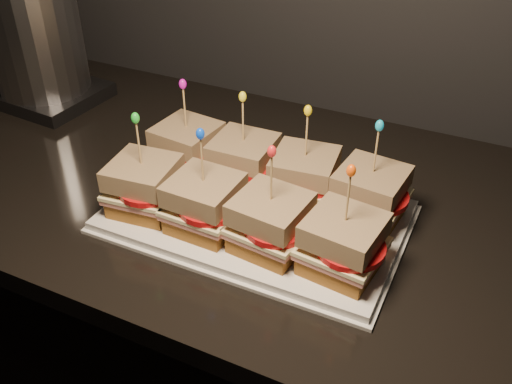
% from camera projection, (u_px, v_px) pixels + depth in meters
% --- Properties ---
extents(granite_slab, '(2.31, 0.68, 0.04)m').
position_uv_depth(granite_slab, '(376.00, 230.00, 0.90)').
color(granite_slab, black).
rests_on(granite_slab, cabinet).
extents(platter, '(0.44, 0.27, 0.02)m').
position_uv_depth(platter, '(256.00, 216.00, 0.88)').
color(platter, white).
rests_on(platter, granite_slab).
extents(platter_rim, '(0.45, 0.28, 0.01)m').
position_uv_depth(platter_rim, '(256.00, 219.00, 0.88)').
color(platter_rim, white).
rests_on(platter_rim, granite_slab).
extents(sandwich_0_bread_bot, '(0.10, 0.10, 0.03)m').
position_uv_depth(sandwich_0_bread_bot, '(189.00, 162.00, 0.97)').
color(sandwich_0_bread_bot, brown).
rests_on(sandwich_0_bread_bot, platter).
extents(sandwich_0_ham, '(0.11, 0.11, 0.01)m').
position_uv_depth(sandwich_0_ham, '(188.00, 153.00, 0.96)').
color(sandwich_0_ham, '#CD695E').
rests_on(sandwich_0_ham, sandwich_0_bread_bot).
extents(sandwich_0_cheese, '(0.11, 0.11, 0.01)m').
position_uv_depth(sandwich_0_cheese, '(188.00, 150.00, 0.96)').
color(sandwich_0_cheese, '#FFF4AF').
rests_on(sandwich_0_cheese, sandwich_0_ham).
extents(sandwich_0_tomato, '(0.09, 0.09, 0.01)m').
position_uv_depth(sandwich_0_tomato, '(192.00, 149.00, 0.94)').
color(sandwich_0_tomato, red).
rests_on(sandwich_0_tomato, sandwich_0_cheese).
extents(sandwich_0_bread_top, '(0.10, 0.10, 0.03)m').
position_uv_depth(sandwich_0_bread_top, '(187.00, 135.00, 0.94)').
color(sandwich_0_bread_top, '#532D0D').
rests_on(sandwich_0_bread_top, sandwich_0_tomato).
extents(sandwich_0_pick, '(0.00, 0.00, 0.09)m').
position_uv_depth(sandwich_0_pick, '(185.00, 110.00, 0.91)').
color(sandwich_0_pick, tan).
rests_on(sandwich_0_pick, sandwich_0_bread_top).
extents(sandwich_0_frill, '(0.01, 0.01, 0.02)m').
position_uv_depth(sandwich_0_frill, '(183.00, 84.00, 0.89)').
color(sandwich_0_frill, '#C50FAE').
rests_on(sandwich_0_frill, sandwich_0_pick).
extents(sandwich_1_bread_bot, '(0.09, 0.09, 0.03)m').
position_uv_depth(sandwich_1_bread_bot, '(244.00, 176.00, 0.93)').
color(sandwich_1_bread_bot, brown).
rests_on(sandwich_1_bread_bot, platter).
extents(sandwich_1_ham, '(0.10, 0.10, 0.01)m').
position_uv_depth(sandwich_1_ham, '(244.00, 168.00, 0.92)').
color(sandwich_1_ham, '#CD695E').
rests_on(sandwich_1_ham, sandwich_1_bread_bot).
extents(sandwich_1_cheese, '(0.11, 0.10, 0.01)m').
position_uv_depth(sandwich_1_cheese, '(244.00, 164.00, 0.92)').
color(sandwich_1_cheese, '#FFF4AF').
rests_on(sandwich_1_cheese, sandwich_1_ham).
extents(sandwich_1_tomato, '(0.09, 0.09, 0.01)m').
position_uv_depth(sandwich_1_tomato, '(249.00, 164.00, 0.91)').
color(sandwich_1_tomato, red).
rests_on(sandwich_1_tomato, sandwich_1_cheese).
extents(sandwich_1_bread_top, '(0.10, 0.10, 0.03)m').
position_uv_depth(sandwich_1_bread_top, '(243.00, 149.00, 0.90)').
color(sandwich_1_bread_top, '#532D0D').
rests_on(sandwich_1_bread_top, sandwich_1_tomato).
extents(sandwich_1_pick, '(0.00, 0.00, 0.09)m').
position_uv_depth(sandwich_1_pick, '(243.00, 123.00, 0.88)').
color(sandwich_1_pick, tan).
rests_on(sandwich_1_pick, sandwich_1_bread_top).
extents(sandwich_1_frill, '(0.01, 0.01, 0.02)m').
position_uv_depth(sandwich_1_frill, '(243.00, 97.00, 0.85)').
color(sandwich_1_frill, yellow).
rests_on(sandwich_1_frill, sandwich_1_pick).
extents(sandwich_2_bread_bot, '(0.10, 0.10, 0.03)m').
position_uv_depth(sandwich_2_bread_bot, '(303.00, 192.00, 0.90)').
color(sandwich_2_bread_bot, brown).
rests_on(sandwich_2_bread_bot, platter).
extents(sandwich_2_ham, '(0.11, 0.11, 0.01)m').
position_uv_depth(sandwich_2_ham, '(304.00, 183.00, 0.89)').
color(sandwich_2_ham, '#CD695E').
rests_on(sandwich_2_ham, sandwich_2_bread_bot).
extents(sandwich_2_cheese, '(0.11, 0.11, 0.01)m').
position_uv_depth(sandwich_2_cheese, '(304.00, 180.00, 0.88)').
color(sandwich_2_cheese, '#FFF4AF').
rests_on(sandwich_2_cheese, sandwich_2_ham).
extents(sandwich_2_tomato, '(0.09, 0.09, 0.01)m').
position_uv_depth(sandwich_2_tomato, '(310.00, 179.00, 0.87)').
color(sandwich_2_tomato, red).
rests_on(sandwich_2_tomato, sandwich_2_cheese).
extents(sandwich_2_bread_top, '(0.10, 0.10, 0.03)m').
position_uv_depth(sandwich_2_bread_top, '(305.00, 164.00, 0.87)').
color(sandwich_2_bread_top, '#532D0D').
rests_on(sandwich_2_bread_top, sandwich_2_tomato).
extents(sandwich_2_pick, '(0.00, 0.00, 0.09)m').
position_uv_depth(sandwich_2_pick, '(306.00, 138.00, 0.84)').
color(sandwich_2_pick, tan).
rests_on(sandwich_2_pick, sandwich_2_bread_top).
extents(sandwich_2_frill, '(0.01, 0.01, 0.02)m').
position_uv_depth(sandwich_2_frill, '(308.00, 110.00, 0.81)').
color(sandwich_2_frill, yellow).
rests_on(sandwich_2_frill, sandwich_2_pick).
extents(sandwich_3_bread_bot, '(0.10, 0.10, 0.03)m').
position_uv_depth(sandwich_3_bread_bot, '(368.00, 209.00, 0.86)').
color(sandwich_3_bread_bot, brown).
rests_on(sandwich_3_bread_bot, platter).
extents(sandwich_3_ham, '(0.11, 0.11, 0.01)m').
position_uv_depth(sandwich_3_ham, '(369.00, 200.00, 0.85)').
color(sandwich_3_ham, '#CD695E').
rests_on(sandwich_3_ham, sandwich_3_bread_bot).
extents(sandwich_3_cheese, '(0.11, 0.11, 0.01)m').
position_uv_depth(sandwich_3_cheese, '(370.00, 196.00, 0.85)').
color(sandwich_3_cheese, '#FFF4AF').
rests_on(sandwich_3_cheese, sandwich_3_ham).
extents(sandwich_3_tomato, '(0.09, 0.09, 0.01)m').
position_uv_depth(sandwich_3_tomato, '(377.00, 196.00, 0.83)').
color(sandwich_3_tomato, red).
rests_on(sandwich_3_tomato, sandwich_3_cheese).
extents(sandwich_3_bread_top, '(0.10, 0.10, 0.03)m').
position_uv_depth(sandwich_3_bread_top, '(372.00, 181.00, 0.83)').
color(sandwich_3_bread_top, '#532D0D').
rests_on(sandwich_3_bread_top, sandwich_3_tomato).
extents(sandwich_3_pick, '(0.00, 0.00, 0.09)m').
position_uv_depth(sandwich_3_pick, '(376.00, 154.00, 0.80)').
color(sandwich_3_pick, tan).
rests_on(sandwich_3_pick, sandwich_3_bread_top).
extents(sandwich_3_frill, '(0.01, 0.01, 0.02)m').
position_uv_depth(sandwich_3_frill, '(380.00, 126.00, 0.78)').
color(sandwich_3_frill, '#13A8CB').
rests_on(sandwich_3_frill, sandwich_3_pick).
extents(sandwich_4_bread_bot, '(0.10, 0.10, 0.03)m').
position_uv_depth(sandwich_4_bread_bot, '(147.00, 201.00, 0.88)').
color(sandwich_4_bread_bot, brown).
rests_on(sandwich_4_bread_bot, platter).
extents(sandwich_4_ham, '(0.11, 0.11, 0.01)m').
position_uv_depth(sandwich_4_ham, '(145.00, 192.00, 0.87)').
color(sandwich_4_ham, '#CD695E').
rests_on(sandwich_4_ham, sandwich_4_bread_bot).
extents(sandwich_4_cheese, '(0.11, 0.11, 0.01)m').
position_uv_depth(sandwich_4_cheese, '(145.00, 188.00, 0.86)').
color(sandwich_4_cheese, '#FFF4AF').
rests_on(sandwich_4_cheese, sandwich_4_ham).
extents(sandwich_4_tomato, '(0.09, 0.09, 0.01)m').
position_uv_depth(sandwich_4_tomato, '(149.00, 188.00, 0.85)').
color(sandwich_4_tomato, red).
rests_on(sandwich_4_tomato, sandwich_4_cheese).
extents(sandwich_4_bread_top, '(0.10, 0.10, 0.03)m').
position_uv_depth(sandwich_4_bread_top, '(143.00, 173.00, 0.85)').
color(sandwich_4_bread_top, '#532D0D').
rests_on(sandwich_4_bread_top, sandwich_4_tomato).
extents(sandwich_4_pick, '(0.00, 0.00, 0.09)m').
position_uv_depth(sandwich_4_pick, '(139.00, 146.00, 0.82)').
color(sandwich_4_pick, tan).
rests_on(sandwich_4_pick, sandwich_4_bread_top).
extents(sandwich_4_frill, '(0.01, 0.01, 0.02)m').
position_uv_depth(sandwich_4_frill, '(135.00, 118.00, 0.80)').
color(sandwich_4_frill, green).
rests_on(sandwich_4_frill, sandwich_4_pick).
extents(sandwich_5_bread_bot, '(0.10, 0.10, 0.03)m').
position_uv_depth(sandwich_5_bread_bot, '(206.00, 219.00, 0.84)').
color(sandwich_5_bread_bot, brown).
rests_on(sandwich_5_bread_bot, platter).
extents(sandwich_5_ham, '(0.10, 0.10, 0.01)m').
position_uv_depth(sandwich_5_ham, '(205.00, 210.00, 0.83)').
color(sandwich_5_ham, '#CD695E').
rests_on(sandwich_5_ham, sandwich_5_bread_bot).
extents(sandwich_5_cheese, '(0.11, 0.10, 0.01)m').
position_uv_depth(sandwich_5_cheese, '(205.00, 206.00, 0.83)').
color(sandwich_5_cheese, '#FFF4AF').
rests_on(sandwich_5_cheese, sandwich_5_ham).
extents(sandwich_5_tomato, '(0.09, 0.09, 0.01)m').
position_uv_depth(sandwich_5_tomato, '(210.00, 206.00, 0.81)').
color(sandwich_5_tomato, red).
rests_on(sandwich_5_tomato, sandwich_5_cheese).
extents(sandwich_5_bread_top, '(0.10, 0.10, 0.03)m').
position_uv_depth(sandwich_5_bread_top, '(204.00, 190.00, 0.81)').
color(sandwich_5_bread_top, '#532D0D').
rests_on(sandwich_5_bread_top, sandwich_5_tomato).
extents(sandwich_5_pick, '(0.00, 0.00, 0.09)m').
position_uv_depth(sandwich_5_pick, '(202.00, 162.00, 0.78)').
color(sandwich_5_pick, tan).
rests_on(sandwich_5_pick, sandwich_5_bread_top).
extents(sandwich_5_frill, '(0.01, 0.01, 0.02)m').
position_uv_depth(sandwich_5_frill, '(200.00, 134.00, 0.76)').
color(sandwich_5_frill, blue).
rests_on(sandwich_5_frill, sandwich_5_pick).
extents(sandwich_6_bread_bot, '(0.10, 0.10, 0.03)m').
position_uv_depth(sandwich_6_bread_bot, '(270.00, 238.00, 0.80)').
color(sandwich_6_bread_bot, brown).
rests_on(sandwich_6_bread_bot, platter).
extents(sandwich_6_ham, '(0.11, 0.11, 0.01)m').
position_uv_depth(sandwich_6_ham, '(270.00, 229.00, 0.79)').
color(sandwich_6_ham, '#CD695E').
rests_on(sandwich_6_ham, sandwich_6_bread_bot).
extents(sandwich_6_cheese, '(0.11, 0.11, 0.01)m').
position_uv_depth(sandwich_6_cheese, '(270.00, 225.00, 0.79)').
color(sandwich_6_cheese, '#FFF4AF').
rests_on(sandwich_6_cheese, sandwich_6_ham).
extents(sandwich_6_tomato, '(0.09, 0.09, 0.01)m').
position_uv_depth(sandwich_6_tomato, '(277.00, 226.00, 0.78)').
color(sandwich_6_tomato, red).
rests_on(sandwich_6_tomato, sandwich_6_cheese).
extents(sandwich_6_bread_top, '(0.10, 0.10, 0.03)m').
position_uv_depth(sandwich_6_bread_top, '(271.00, 209.00, 0.77)').
color(sandwich_6_bread_top, '#532D0D').
rests_on(sandwich_6_bread_top, sandwich_6_tomato).
extents(sandwich_6_pick, '(0.00, 0.00, 0.09)m').
position_uv_depth(sandwich_6_pick, '(271.00, 181.00, 0.75)').
color(sandwich_6_pick, tan).
rests_on(sandwich_6_pick, sandwich_6_bread_top).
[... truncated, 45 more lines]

